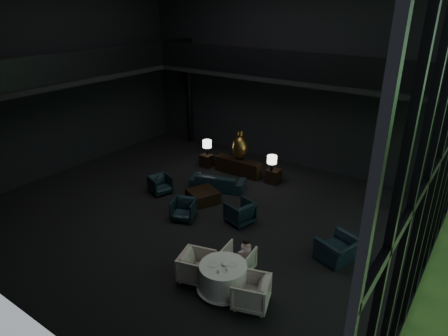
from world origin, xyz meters
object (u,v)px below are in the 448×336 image
Objects in this scene: console at (238,167)px; coffee_table at (203,196)px; lounge_armchair_south at (184,209)px; child at (246,249)px; dining_chair_east at (251,289)px; side_table_right at (273,176)px; dining_table at (223,279)px; dining_chair_north at (238,259)px; sofa at (218,179)px; dining_chair_west at (197,264)px; lounge_armchair_west at (160,184)px; window_armchair at (339,246)px; bronze_urn at (240,147)px; lounge_armchair_east at (240,211)px; table_lamp_right at (272,160)px; side_table_left at (207,160)px; table_lamp_left at (207,144)px.

console is 2.81m from coffee_table.
lounge_armchair_south is 1.36× the size of child.
dining_chair_east is (4.52, -6.32, 0.14)m from console.
lounge_armchair_south is at bearing -103.86° from side_table_right.
dining_chair_north is (-0.10, 0.82, 0.10)m from dining_table.
dining_chair_west reaches higher than sofa.
lounge_armchair_west is 0.81× the size of dining_chair_west.
dining_chair_west is (-2.71, -2.93, -0.01)m from window_armchair.
console is 0.85m from bronze_urn.
bronze_urn reaches higher than window_armchair.
lounge_armchair_east reaches higher than dining_chair_north.
lounge_armchair_east is at bearing -161.49° from dining_chair_east.
dining_chair_east is (2.92, -6.43, 0.18)m from side_table_right.
lounge_armchair_east is at bearing 6.34° from lounge_armchair_south.
bronze_urn is 4.37m from lounge_armchair_south.
side_table_right is 6.70m from dining_table.
dining_chair_east reaches higher than lounge_armchair_east.
bronze_urn is at bearing -3.97° from lounge_armchair_west.
dining_table is 1.47× the size of dining_chair_west.
window_armchair is 1.15× the size of dining_chair_east.
lounge_armchair_east is 0.81× the size of window_armchair.
bronze_urn is at bearing 8.40° from dining_chair_west.
dining_chair_east reaches higher than lounge_armchair_south.
lounge_armchair_south is at bearing -82.40° from console.
dining_chair_north is (3.45, -3.82, 0.01)m from sofa.
table_lamp_right is (1.60, -0.19, -0.15)m from bronze_urn.
side_table_right is 5.89m from dining_chair_north.
window_armchair is (5.57, -3.50, -0.70)m from bronze_urn.
dining_chair_north is 1.12m from dining_chair_west.
table_lamp_right is at bearing 0.07° from side_table_left.
dining_chair_east is (4.21, -3.53, 0.25)m from coffee_table.
bronze_urn reaches higher than dining_chair_west.
bronze_urn is 6.61m from window_armchair.
window_armchair is at bearing -24.71° from side_table_left.
lounge_armchair_west is at bearing 25.50° from sofa.
table_lamp_left is at bearing 130.24° from dining_table.
dining_table is 2.40× the size of child.
dining_chair_east is (3.97, -2.19, 0.08)m from lounge_armchair_south.
dining_chair_west is at bearing 48.71° from child.
bronze_urn is 1.58× the size of lounge_armchair_south.
sofa is at bearing -42.01° from side_table_left.
dining_chair_west is at bearing -54.42° from side_table_left.
table_lamp_right is 3.29m from lounge_armchair_east.
lounge_armchair_west reaches higher than side_table_left.
window_armchair is (5.57, -3.37, 0.14)m from console.
side_table_left is 7.89m from window_armchair.
console is 2.38× the size of lounge_armchair_east.
console is 1.60m from side_table_left.
table_lamp_right is 4.25m from lounge_armchair_south.
coffee_table is at bearing -46.21° from dining_chair_north.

